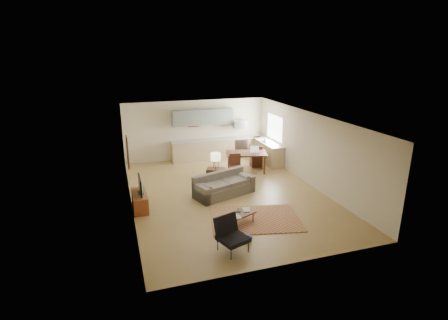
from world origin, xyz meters
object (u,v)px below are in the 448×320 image
object	(u,v)px
armchair	(233,236)
coffee_table	(237,220)
dining_table	(246,162)
tv_credenza	(140,201)
console_table	(216,178)
sofa	(224,185)

from	to	relation	value
armchair	coffee_table	bearing A→B (deg)	47.35
dining_table	tv_credenza	bearing A→B (deg)	-137.47
console_table	dining_table	world-z (taller)	dining_table
sofa	coffee_table	bearing A→B (deg)	-117.76
coffee_table	armchair	xyz separation A→B (m)	(-0.55, -1.25, 0.26)
console_table	dining_table	distance (m)	2.16
armchair	dining_table	size ratio (longest dim) A/B	0.54
coffee_table	tv_credenza	world-z (taller)	tv_credenza
sofa	coffee_table	size ratio (longest dim) A/B	1.93
coffee_table	tv_credenza	bearing A→B (deg)	119.71
armchair	console_table	distance (m)	4.28
tv_credenza	console_table	bearing A→B (deg)	19.31
dining_table	sofa	bearing A→B (deg)	-112.74
coffee_table	dining_table	size ratio (longest dim) A/B	0.70
sofa	dining_table	distance (m)	2.62
armchair	tv_credenza	bearing A→B (deg)	102.87
coffee_table	armchair	bearing A→B (deg)	-136.14
sofa	coffee_table	world-z (taller)	sofa
sofa	tv_credenza	bearing A→B (deg)	165.97
tv_credenza	dining_table	world-z (taller)	dining_table
armchair	tv_credenza	size ratio (longest dim) A/B	0.76
coffee_table	tv_credenza	distance (m)	3.23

